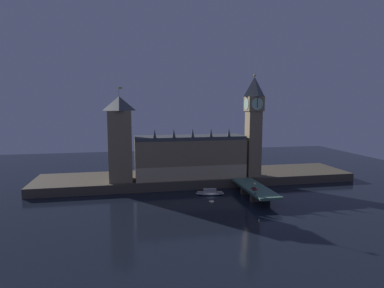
{
  "coord_description": "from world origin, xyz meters",
  "views": [
    {
      "loc": [
        -48.08,
        -179.89,
        55.47
      ],
      "look_at": [
        -7.97,
        20.0,
        29.81
      ],
      "focal_mm": 30.0,
      "sensor_mm": 36.0,
      "label": 1
    }
  ],
  "objects_px": {
    "boat_upstream": "(210,193)",
    "victoria_tower": "(120,139)",
    "pedestrian_near_rail": "(256,193)",
    "street_lamp_mid": "(265,179)",
    "car_northbound_trail": "(254,189)",
    "street_lamp_near": "(255,187)",
    "clock_tower": "(254,123)"
  },
  "relations": [
    {
      "from": "boat_upstream",
      "to": "victoria_tower",
      "type": "bearing_deg",
      "value": 155.77
    },
    {
      "from": "victoria_tower",
      "to": "pedestrian_near_rail",
      "type": "height_order",
      "value": "victoria_tower"
    },
    {
      "from": "victoria_tower",
      "to": "pedestrian_near_rail",
      "type": "bearing_deg",
      "value": -34.13
    },
    {
      "from": "street_lamp_mid",
      "to": "pedestrian_near_rail",
      "type": "bearing_deg",
      "value": -128.2
    },
    {
      "from": "street_lamp_mid",
      "to": "victoria_tower",
      "type": "bearing_deg",
      "value": 158.28
    },
    {
      "from": "victoria_tower",
      "to": "car_northbound_trail",
      "type": "xyz_separation_m",
      "value": [
        75.51,
        -39.51,
        -26.18
      ]
    },
    {
      "from": "pedestrian_near_rail",
      "to": "street_lamp_near",
      "type": "xyz_separation_m",
      "value": [
        -0.4,
        0.72,
        3.13
      ]
    },
    {
      "from": "clock_tower",
      "to": "victoria_tower",
      "type": "xyz_separation_m",
      "value": [
        -89.25,
        2.68,
        -9.25
      ]
    },
    {
      "from": "street_lamp_near",
      "to": "clock_tower",
      "type": "bearing_deg",
      "value": 69.55
    },
    {
      "from": "street_lamp_near",
      "to": "street_lamp_mid",
      "type": "height_order",
      "value": "street_lamp_mid"
    },
    {
      "from": "victoria_tower",
      "to": "boat_upstream",
      "type": "height_order",
      "value": "victoria_tower"
    },
    {
      "from": "pedestrian_near_rail",
      "to": "boat_upstream",
      "type": "height_order",
      "value": "pedestrian_near_rail"
    },
    {
      "from": "car_northbound_trail",
      "to": "street_lamp_near",
      "type": "bearing_deg",
      "value": -110.43
    },
    {
      "from": "victoria_tower",
      "to": "street_lamp_mid",
      "type": "xyz_separation_m",
      "value": [
        84.72,
        -33.75,
        -22.24
      ]
    },
    {
      "from": "victoria_tower",
      "to": "clock_tower",
      "type": "bearing_deg",
      "value": -1.72
    },
    {
      "from": "car_northbound_trail",
      "to": "pedestrian_near_rail",
      "type": "bearing_deg",
      "value": -106.88
    },
    {
      "from": "pedestrian_near_rail",
      "to": "street_lamp_near",
      "type": "relative_size",
      "value": 0.26
    },
    {
      "from": "clock_tower",
      "to": "street_lamp_mid",
      "type": "distance_m",
      "value": 44.47
    },
    {
      "from": "pedestrian_near_rail",
      "to": "victoria_tower",
      "type": "bearing_deg",
      "value": 145.87
    },
    {
      "from": "pedestrian_near_rail",
      "to": "boat_upstream",
      "type": "xyz_separation_m",
      "value": [
        -19.33,
        25.23,
        -5.74
      ]
    },
    {
      "from": "street_lamp_near",
      "to": "car_northbound_trail",
      "type": "bearing_deg",
      "value": 69.57
    },
    {
      "from": "car_northbound_trail",
      "to": "pedestrian_near_rail",
      "type": "relative_size",
      "value": 2.6
    },
    {
      "from": "pedestrian_near_rail",
      "to": "street_lamp_near",
      "type": "bearing_deg",
      "value": 119.08
    },
    {
      "from": "victoria_tower",
      "to": "car_northbound_trail",
      "type": "height_order",
      "value": "victoria_tower"
    },
    {
      "from": "clock_tower",
      "to": "street_lamp_mid",
      "type": "bearing_deg",
      "value": -98.29
    },
    {
      "from": "street_lamp_near",
      "to": "boat_upstream",
      "type": "bearing_deg",
      "value": 127.68
    },
    {
      "from": "clock_tower",
      "to": "pedestrian_near_rail",
      "type": "distance_m",
      "value": 60.67
    },
    {
      "from": "clock_tower",
      "to": "boat_upstream",
      "type": "relative_size",
      "value": 3.84
    },
    {
      "from": "street_lamp_near",
      "to": "boat_upstream",
      "type": "distance_m",
      "value": 32.21
    },
    {
      "from": "street_lamp_near",
      "to": "pedestrian_near_rail",
      "type": "bearing_deg",
      "value": -60.92
    },
    {
      "from": "clock_tower",
      "to": "street_lamp_near",
      "type": "distance_m",
      "value": 58.45
    },
    {
      "from": "street_lamp_near",
      "to": "boat_upstream",
      "type": "relative_size",
      "value": 0.35
    }
  ]
}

